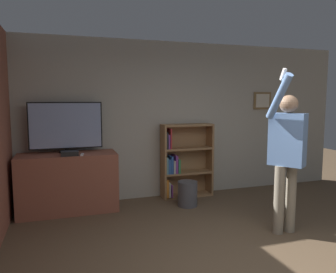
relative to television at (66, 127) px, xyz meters
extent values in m
cube|color=#B2AD9E|center=(1.68, 0.24, 0.05)|extent=(6.95, 0.06, 2.70)
cube|color=olive|center=(3.61, 0.20, 0.39)|extent=(0.37, 0.02, 0.33)
cube|color=beige|center=(3.61, 0.18, 0.39)|extent=(0.29, 0.01, 0.25)
cube|color=#93513D|center=(0.00, -0.11, -0.85)|extent=(1.46, 0.60, 0.89)
cylinder|color=black|center=(0.00, 0.00, -0.39)|extent=(0.22, 0.22, 0.03)
cylinder|color=black|center=(0.00, 0.00, -0.35)|extent=(0.06, 0.06, 0.05)
cube|color=black|center=(0.00, 0.00, 0.02)|extent=(1.09, 0.04, 0.72)
cube|color=#8C9EC6|center=(0.00, -0.02, 0.02)|extent=(1.05, 0.01, 0.68)
cube|color=black|center=(0.03, -0.29, -0.37)|extent=(0.25, 0.17, 0.07)
cube|color=white|center=(0.21, -0.32, -0.39)|extent=(0.06, 0.14, 0.02)
cube|color=#997047|center=(1.58, 0.05, -0.65)|extent=(0.04, 0.28, 1.29)
cube|color=#997047|center=(2.45, 0.05, -0.65)|extent=(0.04, 0.28, 1.29)
cube|color=#997047|center=(2.01, 0.18, -0.65)|extent=(0.91, 0.01, 1.29)
cube|color=#997047|center=(2.01, 0.05, -1.28)|extent=(0.84, 0.28, 0.04)
cube|color=#997047|center=(2.01, 0.05, -0.87)|extent=(0.84, 0.28, 0.04)
cube|color=#997047|center=(2.01, 0.05, -0.44)|extent=(0.84, 0.28, 0.04)
cube|color=#997047|center=(2.01, 0.05, -0.03)|extent=(0.84, 0.28, 0.04)
cube|color=orange|center=(1.62, 0.03, -1.12)|extent=(0.04, 0.23, 0.32)
cube|color=beige|center=(1.66, 0.02, -1.14)|extent=(0.03, 0.22, 0.27)
cube|color=#7A3889|center=(1.70, 0.01, -1.16)|extent=(0.02, 0.20, 0.23)
cube|color=#5B8E99|center=(1.61, 0.02, -0.71)|extent=(0.03, 0.22, 0.29)
cube|color=#2D569E|center=(1.65, 0.03, -0.73)|extent=(0.04, 0.23, 0.25)
cube|color=#2D569E|center=(1.70, 0.01, -0.70)|extent=(0.03, 0.20, 0.30)
cube|color=beige|center=(1.74, 0.02, -0.74)|extent=(0.03, 0.23, 0.22)
cube|color=#7A3889|center=(1.78, 0.04, -0.70)|extent=(0.04, 0.25, 0.31)
cube|color=#338447|center=(1.83, 0.03, -0.73)|extent=(0.03, 0.25, 0.24)
cube|color=#232328|center=(1.61, 0.03, -0.28)|extent=(0.03, 0.25, 0.29)
cube|color=#7A3889|center=(1.64, 0.04, -0.30)|extent=(0.03, 0.25, 0.24)
cube|color=red|center=(1.68, 0.03, -0.25)|extent=(0.02, 0.23, 0.35)
cylinder|color=gray|center=(2.53, -1.82, -0.86)|extent=(0.13, 0.13, 0.88)
cylinder|color=gray|center=(2.71, -1.82, -0.86)|extent=(0.13, 0.13, 0.88)
cube|color=#6B93D1|center=(2.62, -1.82, -0.09)|extent=(0.42, 0.47, 0.66)
sphere|color=#9E7556|center=(2.62, -1.82, 0.36)|extent=(0.23, 0.23, 0.23)
cylinder|color=#6B93D1|center=(2.86, -1.82, -0.10)|extent=(0.09, 0.09, 0.61)
cylinder|color=#6B93D1|center=(2.38, -1.95, 0.45)|extent=(0.09, 0.42, 0.55)
cube|color=white|center=(2.38, -2.01, 0.70)|extent=(0.04, 0.09, 0.14)
cylinder|color=#4C4C51|center=(1.83, -0.45, -1.10)|extent=(0.31, 0.31, 0.40)
camera|label=1|loc=(-0.08, -5.22, 0.42)|focal=35.00mm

